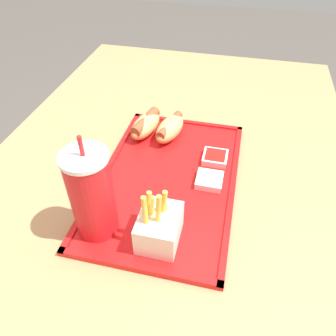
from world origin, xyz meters
The scene contains 9 objects.
ground_plane centered at (0.00, 0.00, 0.00)m, with size 8.00×8.00×0.00m, color #4C4742.
dining_table centered at (0.00, 0.00, 0.36)m, with size 1.47×0.85×0.71m.
food_tray centered at (0.03, -0.01, 0.72)m, with size 0.46×0.29×0.01m.
soda_cup centered at (-0.13, 0.08, 0.81)m, with size 0.08×0.08×0.21m.
hot_dog_far centered at (0.18, 0.08, 0.75)m, with size 0.12×0.08×0.05m.
hot_dog_near centered at (0.18, 0.02, 0.75)m, with size 0.12×0.08×0.05m.
fries_carton centered at (-0.13, -0.03, 0.76)m, with size 0.09×0.07×0.12m.
sauce_cup_mayo centered at (0.04, -0.10, 0.73)m, with size 0.06×0.06×0.02m.
sauce_cup_ketchup centered at (0.11, -0.10, 0.73)m, with size 0.06×0.06×0.02m.
Camera 1 is at (-0.47, -0.13, 1.21)m, focal length 35.00 mm.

